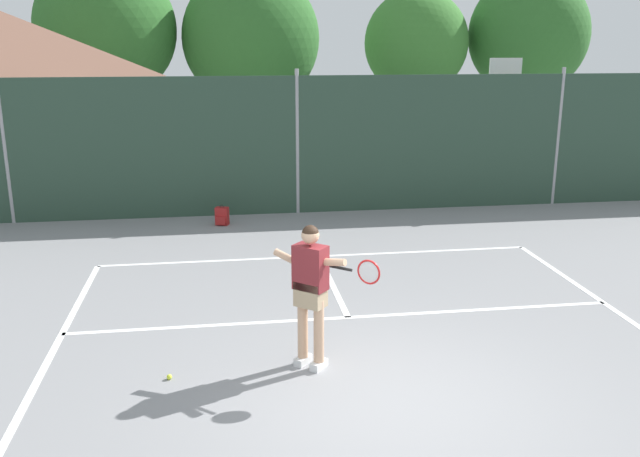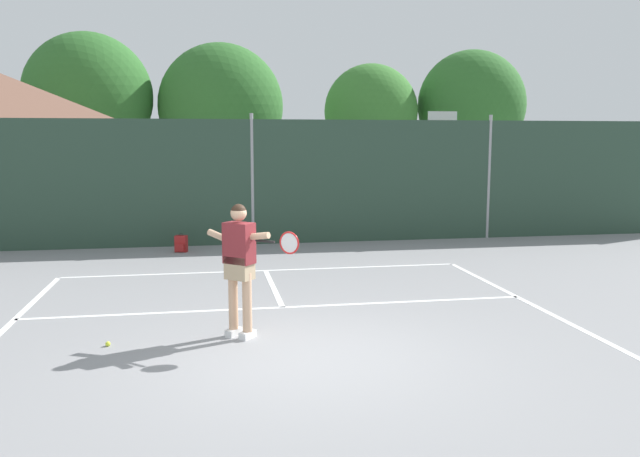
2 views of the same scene
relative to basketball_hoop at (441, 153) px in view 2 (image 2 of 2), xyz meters
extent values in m
plane|color=gray|center=(-5.87, -11.04, -2.31)|extent=(120.00, 120.00, 0.00)
cube|color=white|center=(-5.87, -5.54, -2.31)|extent=(8.20, 0.10, 0.01)
cube|color=white|center=(-1.77, -11.04, -2.31)|extent=(0.10, 11.00, 0.01)
cube|color=white|center=(-5.87, -8.56, -2.31)|extent=(8.20, 0.10, 0.01)
cube|color=white|center=(-5.87, -7.08, -2.31)|extent=(0.10, 2.97, 0.01)
cube|color=#284233|center=(-5.87, -2.04, -0.70)|extent=(26.00, 0.05, 3.23)
cylinder|color=#99999E|center=(-5.87, -2.04, -0.62)|extent=(0.09, 0.09, 3.38)
cylinder|color=#99999E|center=(0.63, -2.04, -0.62)|extent=(0.09, 0.09, 3.38)
cylinder|color=#284CB2|center=(0.00, 0.06, -0.79)|extent=(0.12, 0.12, 3.05)
cube|color=white|center=(0.00, -0.04, 0.94)|extent=(0.90, 0.06, 0.60)
torus|color=#D85919|center=(0.00, -0.31, 0.72)|extent=(0.48, 0.48, 0.02)
cylinder|color=brown|center=(-11.65, 8.98, -1.18)|extent=(0.36, 0.36, 2.26)
ellipsoid|color=#2D6628|center=(-11.65, 8.98, 2.12)|extent=(5.10, 4.59, 5.10)
cylinder|color=brown|center=(-6.35, 8.98, -1.37)|extent=(0.36, 0.36, 1.89)
ellipsoid|color=#2D6628|center=(-6.35, 8.98, 1.78)|extent=(5.19, 4.67, 5.19)
cylinder|color=brown|center=(0.12, 8.98, -1.22)|extent=(0.36, 0.36, 2.19)
ellipsoid|color=#38752D|center=(0.12, 8.98, 1.61)|extent=(4.09, 3.68, 4.09)
cylinder|color=brown|center=(4.75, 8.98, -1.22)|extent=(0.36, 0.36, 2.19)
ellipsoid|color=#2D6628|center=(4.75, 8.98, 1.93)|extent=(4.83, 4.35, 4.83)
cube|color=silver|center=(-6.72, -9.96, -2.26)|extent=(0.26, 0.28, 0.10)
cube|color=silver|center=(-6.54, -10.11, -2.26)|extent=(0.26, 0.28, 0.10)
cylinder|color=tan|center=(-6.72, -9.96, -1.80)|extent=(0.13, 0.13, 0.82)
cylinder|color=tan|center=(-6.54, -10.11, -1.80)|extent=(0.13, 0.13, 0.82)
cube|color=tan|center=(-6.63, -10.04, -1.33)|extent=(0.43, 0.42, 0.32)
cube|color=maroon|center=(-6.63, -10.04, -0.99)|extent=(0.46, 0.44, 0.56)
sphere|color=tan|center=(-6.63, -10.04, -0.58)|extent=(0.22, 0.22, 0.22)
sphere|color=black|center=(-6.63, -10.04, -0.56)|extent=(0.21, 0.21, 0.21)
cylinder|color=tan|center=(-6.46, -10.15, -0.89)|extent=(0.48, 0.43, 0.17)
cylinder|color=tan|center=(-6.84, -9.85, -0.94)|extent=(0.44, 0.40, 0.22)
cylinder|color=black|center=(-6.29, -10.26, -0.94)|extent=(0.25, 0.22, 0.04)
torus|color=red|center=(-6.00, -10.45, -0.94)|extent=(0.25, 0.22, 0.30)
cylinder|color=silver|center=(-6.00, -10.45, -0.94)|extent=(0.20, 0.17, 0.26)
sphere|color=#CCE033|center=(-8.39, -10.14, -2.28)|extent=(0.07, 0.07, 0.07)
cube|color=maroon|center=(-7.68, -2.92, -2.11)|extent=(0.32, 0.26, 0.40)
cube|color=maroon|center=(-7.72, -3.03, -2.19)|extent=(0.23, 0.13, 0.18)
torus|color=black|center=(-7.68, -2.92, -1.89)|extent=(0.09, 0.04, 0.09)
camera|label=1|loc=(-7.66, -17.81, 1.67)|focal=38.13mm
camera|label=2|loc=(-7.05, -18.74, 0.41)|focal=36.22mm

